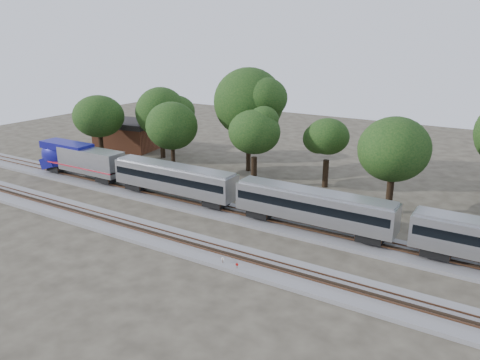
% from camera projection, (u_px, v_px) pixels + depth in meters
% --- Properties ---
extents(ground, '(160.00, 160.00, 0.00)m').
position_uv_depth(ground, '(208.00, 233.00, 52.49)').
color(ground, '#383328').
rests_on(ground, ground).
extents(track_far, '(160.00, 5.00, 0.73)m').
position_uv_depth(track_far, '(236.00, 214.00, 57.30)').
color(track_far, slate).
rests_on(track_far, ground).
extents(track_near, '(160.00, 5.00, 0.73)m').
position_uv_depth(track_near, '(186.00, 244.00, 49.18)').
color(track_near, slate).
rests_on(track_near, ground).
extents(train, '(114.05, 3.26, 4.81)m').
position_uv_depth(train, '(406.00, 224.00, 46.39)').
color(train, '#B3B5BB').
rests_on(train, ground).
extents(switch_stand_red, '(0.29, 0.06, 0.92)m').
position_uv_depth(switch_stand_red, '(237.00, 266.00, 43.67)').
color(switch_stand_red, '#512D19').
rests_on(switch_stand_red, ground).
extents(switch_stand_white, '(0.31, 0.06, 0.97)m').
position_uv_depth(switch_stand_white, '(223.00, 261.00, 44.70)').
color(switch_stand_white, '#512D19').
rests_on(switch_stand_white, ground).
extents(switch_lever, '(0.55, 0.39, 0.30)m').
position_uv_depth(switch_lever, '(244.00, 269.00, 44.09)').
color(switch_lever, '#512D19').
rests_on(switch_lever, ground).
extents(brick_building, '(12.30, 9.49, 5.42)m').
position_uv_depth(brick_building, '(128.00, 134.00, 89.96)').
color(brick_building, brown).
rests_on(brick_building, ground).
extents(tree_0, '(7.75, 7.75, 10.93)m').
position_uv_depth(tree_0, '(98.00, 116.00, 80.90)').
color(tree_0, black).
rests_on(tree_0, ground).
extents(tree_1, '(8.33, 8.33, 11.75)m').
position_uv_depth(tree_1, '(161.00, 112.00, 81.68)').
color(tree_1, black).
rests_on(tree_1, ground).
extents(tree_2, '(7.86, 7.86, 11.08)m').
position_uv_depth(tree_2, '(172.00, 126.00, 72.02)').
color(tree_2, black).
rests_on(tree_2, ground).
extents(tree_3, '(11.27, 11.27, 15.88)m').
position_uv_depth(tree_3, '(249.00, 102.00, 72.78)').
color(tree_3, black).
rests_on(tree_3, ground).
extents(tree_4, '(8.13, 8.13, 11.46)m').
position_uv_depth(tree_4, '(254.00, 132.00, 66.27)').
color(tree_4, black).
rests_on(tree_4, ground).
extents(tree_5, '(7.59, 7.59, 10.71)m').
position_uv_depth(tree_5, '(328.00, 137.00, 65.88)').
color(tree_5, black).
rests_on(tree_5, ground).
extents(tree_6, '(8.28, 8.28, 11.67)m').
position_uv_depth(tree_6, '(394.00, 149.00, 55.92)').
color(tree_6, black).
rests_on(tree_6, ground).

